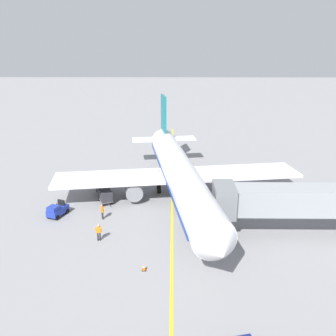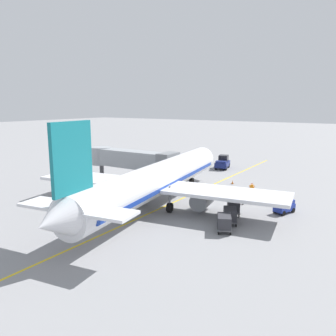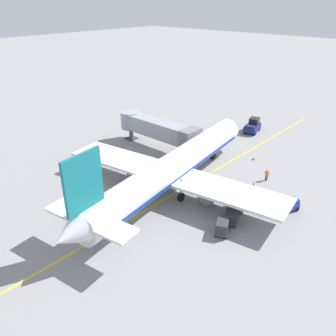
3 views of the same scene
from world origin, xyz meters
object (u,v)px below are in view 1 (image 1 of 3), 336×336
parked_airliner (179,173)px  ground_crew_wing_walker (102,211)px  baggage_tug_lead (57,210)px  baggage_cart_second_in_train (103,186)px  jet_bridge (295,200)px  ground_crew_loader (99,231)px  baggage_cart_third_in_train (103,180)px  baggage_cart_front (105,195)px  safety_cone_nose_left (144,267)px

parked_airliner → ground_crew_wing_walker: (8.29, 6.03, -2.23)m
baggage_tug_lead → baggage_cart_second_in_train: baggage_tug_lead is taller
jet_bridge → baggage_tug_lead: size_ratio=5.76×
baggage_cart_second_in_train → ground_crew_loader: ground_crew_loader is taller
parked_airliner → baggage_cart_third_in_train: 10.77m
baggage_cart_second_in_train → baggage_cart_third_in_train: size_ratio=1.00×
baggage_cart_front → ground_crew_loader: bearing=96.5°
baggage_cart_second_in_train → ground_crew_loader: size_ratio=1.72×
baggage_tug_lead → baggage_cart_third_in_train: bearing=-110.8°
baggage_tug_lead → ground_crew_wing_walker: bearing=173.3°
baggage_cart_front → ground_crew_loader: size_ratio=1.72×
parked_airliner → ground_crew_loader: (7.77, 10.55, -2.23)m
parked_airliner → baggage_tug_lead: (13.33, 5.43, -2.47)m
baggage_tug_lead → ground_crew_loader: (-5.56, 5.11, 0.24)m
parked_airliner → ground_crew_loader: bearing=53.6°
ground_crew_wing_walker → ground_crew_loader: bearing=96.6°
jet_bridge → baggage_tug_lead: jet_bridge is taller
ground_crew_loader → baggage_cart_third_in_train: bearing=-81.0°
ground_crew_wing_walker → ground_crew_loader: size_ratio=1.00×
ground_crew_loader → baggage_cart_second_in_train: bearing=-81.1°
parked_airliner → baggage_cart_third_in_train: parked_airliner is taller
baggage_cart_second_in_train → baggage_cart_third_in_train: bearing=-80.9°
baggage_cart_front → safety_cone_nose_left: 14.66m
baggage_tug_lead → baggage_cart_third_in_train: 9.45m
jet_bridge → baggage_cart_front: (19.86, -6.86, -2.51)m
ground_crew_loader → safety_cone_nose_left: ground_crew_loader is taller
parked_airliner → jet_bridge: (-11.09, 8.66, 0.27)m
safety_cone_nose_left → jet_bridge: bearing=-154.9°
jet_bridge → baggage_tug_lead: (24.43, -3.22, -2.74)m
jet_bridge → ground_crew_wing_walker: (19.39, -2.63, -2.50)m
baggage_tug_lead → baggage_cart_second_in_train: (-3.73, -6.55, 0.24)m
jet_bridge → parked_airliner: bearing=-38.0°
baggage_cart_front → baggage_tug_lead: bearing=38.6°
baggage_tug_lead → baggage_cart_front: bearing=-141.4°
baggage_cart_front → baggage_cart_second_in_train: (0.84, -2.91, 0.00)m
baggage_cart_second_in_train → baggage_cart_third_in_train: same height
parked_airliner → baggage_cart_third_in_train: (9.97, -3.40, -2.24)m
baggage_tug_lead → baggage_cart_second_in_train: bearing=-119.6°
ground_crew_loader → baggage_tug_lead: bearing=-42.6°
parked_airliner → safety_cone_nose_left: 15.88m
jet_bridge → ground_crew_loader: bearing=5.7°
jet_bridge → baggage_cart_second_in_train: jet_bridge is taller
parked_airliner → ground_crew_loader: 13.29m
baggage_tug_lead → ground_crew_wing_walker: ground_crew_wing_walker is taller
jet_bridge → baggage_cart_third_in_train: bearing=-29.8°
ground_crew_loader → parked_airliner: bearing=-126.4°
baggage_tug_lead → parked_airliner: bearing=-157.8°
baggage_tug_lead → safety_cone_nose_left: 14.21m
baggage_cart_front → baggage_cart_second_in_train: size_ratio=1.00×
baggage_cart_front → safety_cone_nose_left: (-5.65, 13.51, -0.66)m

